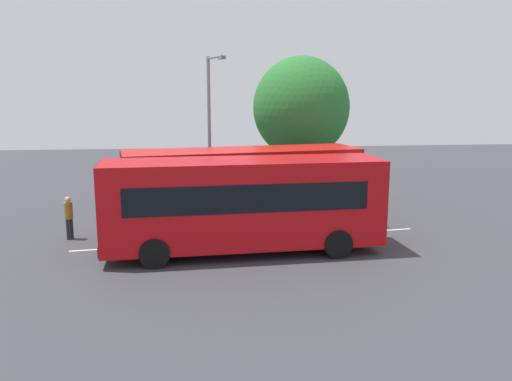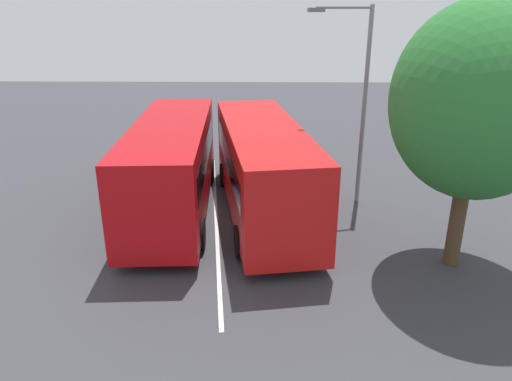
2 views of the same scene
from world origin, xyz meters
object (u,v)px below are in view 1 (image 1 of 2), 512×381
object	(u,v)px
bus_center_left	(243,202)
street_lamp	(211,123)
bus_far_left	(242,185)
depot_tree	(301,108)
pedestrian	(69,214)

from	to	relation	value
bus_center_left	street_lamp	world-z (taller)	street_lamp
bus_far_left	bus_center_left	world-z (taller)	same
street_lamp	depot_tree	size ratio (longest dim) A/B	0.97
bus_far_left	street_lamp	bearing A→B (deg)	-80.56
bus_center_left	street_lamp	bearing A→B (deg)	-85.68
bus_far_left	pedestrian	bearing A→B (deg)	-1.80
pedestrian	depot_tree	world-z (taller)	depot_tree
pedestrian	depot_tree	bearing A→B (deg)	74.95
bus_center_left	pedestrian	distance (m)	6.99
depot_tree	bus_far_left	bearing A→B (deg)	57.59
bus_far_left	depot_tree	world-z (taller)	depot_tree
bus_center_left	depot_tree	bearing A→B (deg)	-116.50
bus_center_left	pedestrian	size ratio (longest dim) A/B	5.83
pedestrian	bus_center_left	bearing A→B (deg)	22.40
bus_far_left	bus_center_left	bearing A→B (deg)	75.88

